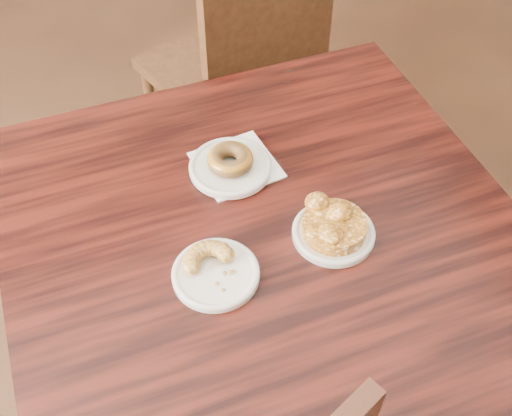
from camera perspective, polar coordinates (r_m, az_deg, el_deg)
name	(u,v)px	position (r m, az deg, el deg)	size (l,w,h in m)	color
floor	(339,352)	(1.95, 7.37, -12.56)	(5.00, 5.00, 0.00)	black
cafe_table	(264,333)	(1.53, 0.76, -11.09)	(0.98, 0.98, 0.75)	black
chair_far	(228,69)	(2.11, -2.47, 12.22)	(0.49, 0.49, 0.90)	black
napkin	(236,165)	(1.34, -1.77, 3.85)	(0.16, 0.16, 0.00)	white
plate_donut	(230,167)	(1.33, -2.29, 3.64)	(0.17, 0.17, 0.01)	silver
plate_cruller	(216,274)	(1.16, -3.60, -5.90)	(0.16, 0.16, 0.01)	white
plate_fritter	(333,233)	(1.22, 6.89, -2.24)	(0.16, 0.16, 0.01)	silver
glazed_donut	(230,159)	(1.31, -2.32, 4.34)	(0.10, 0.10, 0.03)	brown
apple_fritter	(335,224)	(1.20, 7.00, -1.46)	(0.16, 0.16, 0.04)	#4E2808
cruller_fragment	(215,267)	(1.14, -3.65, -5.29)	(0.11, 0.11, 0.03)	brown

